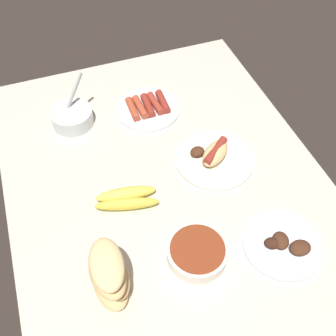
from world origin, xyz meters
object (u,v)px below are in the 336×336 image
(bread_stack, at_px, (109,275))
(banana_bunch, at_px, (126,199))
(plate_grilled_meat, at_px, (283,244))
(plate_hotdog_assembled, at_px, (214,156))
(plate_sausages, at_px, (148,107))
(bowl_chili, at_px, (197,252))
(bowl_coleslaw, at_px, (72,116))

(bread_stack, height_order, banana_bunch, bread_stack)
(plate_grilled_meat, bearing_deg, banana_bunch, 51.96)
(plate_hotdog_assembled, bearing_deg, plate_grilled_meat, -171.29)
(plate_hotdog_assembled, bearing_deg, plate_sausages, 23.05)
(bread_stack, distance_m, plate_grilled_meat, 0.45)
(plate_sausages, bearing_deg, banana_bunch, 152.96)
(bowl_chili, distance_m, bread_stack, 0.23)
(bowl_chili, bearing_deg, bread_stack, 91.98)
(bowl_chili, height_order, banana_bunch, bowl_chili)
(bread_stack, relative_size, plate_hotdog_assembled, 0.63)
(bowl_chili, height_order, plate_hotdog_assembled, plate_hotdog_assembled)
(bread_stack, height_order, plate_grilled_meat, bread_stack)
(bowl_chili, xyz_separation_m, bowl_coleslaw, (0.58, 0.20, 0.01))
(bowl_chili, bearing_deg, bowl_coleslaw, 18.69)
(plate_sausages, relative_size, plate_hotdog_assembled, 0.90)
(plate_sausages, height_order, banana_bunch, banana_bunch)
(bread_stack, height_order, plate_hotdog_assembled, bread_stack)
(plate_grilled_meat, bearing_deg, plate_sausages, 15.54)
(bowl_chili, height_order, plate_sausages, bowl_chili)
(plate_sausages, height_order, plate_hotdog_assembled, plate_hotdog_assembled)
(bowl_chili, xyz_separation_m, plate_sausages, (0.56, -0.05, -0.01))
(bowl_coleslaw, bearing_deg, plate_grilled_meat, -146.46)
(plate_sausages, height_order, bread_stack, bread_stack)
(bowl_coleslaw, distance_m, banana_bunch, 0.37)
(bowl_chili, height_order, bread_stack, bread_stack)
(bowl_chili, distance_m, plate_hotdog_assembled, 0.33)
(bowl_chili, relative_size, plate_hotdog_assembled, 0.65)
(bread_stack, xyz_separation_m, banana_bunch, (0.23, -0.10, -0.05))
(plate_sausages, xyz_separation_m, plate_hotdog_assembled, (-0.28, -0.12, 0.01))
(bowl_chili, bearing_deg, plate_grilled_meat, -102.21)
(bowl_chili, height_order, bowl_coleslaw, bowl_coleslaw)
(bowl_chili, xyz_separation_m, banana_bunch, (0.22, 0.12, -0.00))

